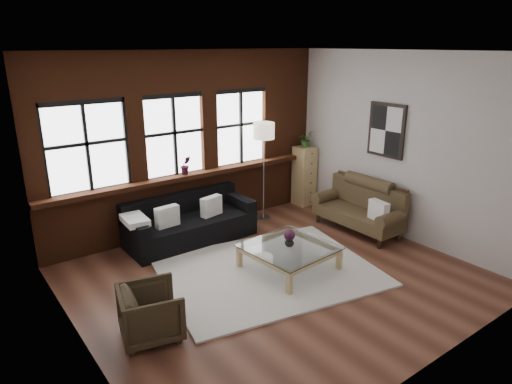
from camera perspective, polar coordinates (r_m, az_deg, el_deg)
floor at (r=6.88m, az=2.36°, el=-10.56°), size 5.50×5.50×0.00m
ceiling at (r=6.04m, az=2.76°, el=17.15°), size 5.50×5.50×0.00m
wall_back at (r=8.30m, az=-8.46°, el=6.11°), size 5.50×0.00×5.50m
wall_front at (r=4.72m, az=22.13°, el=-4.44°), size 5.50×0.00×5.50m
wall_left at (r=5.09m, az=-22.30°, el=-2.84°), size 0.00×5.00×5.00m
wall_right at (r=8.24m, az=17.62°, el=5.37°), size 0.00×5.00×5.00m
brick_backwall at (r=8.25m, az=-8.26°, el=6.04°), size 5.50×0.12×3.20m
sill_ledge at (r=8.31m, az=-7.79°, el=2.17°), size 5.50×0.30×0.08m
window_left at (r=7.56m, az=-20.43°, el=5.15°), size 1.38×0.10×1.50m
window_mid at (r=8.09m, az=-10.22°, el=6.80°), size 1.38×0.10×1.50m
window_right at (r=8.80m, az=-1.99°, el=7.96°), size 1.38×0.10×1.50m
wall_poster at (r=8.34m, az=16.00°, el=7.42°), size 0.05×0.74×0.94m
shag_rug at (r=7.00m, az=1.52°, el=-9.85°), size 3.50×2.98×0.03m
dark_sofa at (r=7.98m, az=-8.21°, el=-3.38°), size 2.22×0.90×0.80m
pillow_a at (r=7.63m, az=-11.04°, el=-3.02°), size 0.41×0.17×0.34m
pillow_b at (r=8.00m, az=-5.61°, el=-1.75°), size 0.42×0.22×0.34m
vintage_settee at (r=8.48m, az=12.59°, el=-1.90°), size 0.77×1.73×0.92m
pillow_settee at (r=8.07m, az=15.08°, el=-2.28°), size 0.19×0.40×0.34m
armchair at (r=5.62m, az=-13.01°, el=-14.48°), size 0.84×0.83×0.64m
coffee_table at (r=7.02m, az=4.14°, el=-8.24°), size 1.29×1.29×0.40m
vase at (r=6.90m, az=4.19°, el=-6.22°), size 0.18×0.18×0.15m
flowers at (r=6.86m, az=4.22°, el=-5.40°), size 0.17×0.17×0.17m
drawer_chest at (r=9.70m, az=6.05°, el=2.02°), size 0.39×0.39×1.25m
potted_plant_top at (r=9.51m, az=6.20°, el=6.61°), size 0.36×0.34×0.33m
floor_lamp at (r=8.72m, az=0.96°, el=2.99°), size 0.40×0.40×2.05m
sill_plant at (r=8.15m, az=-8.78°, el=3.33°), size 0.21×0.18×0.34m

